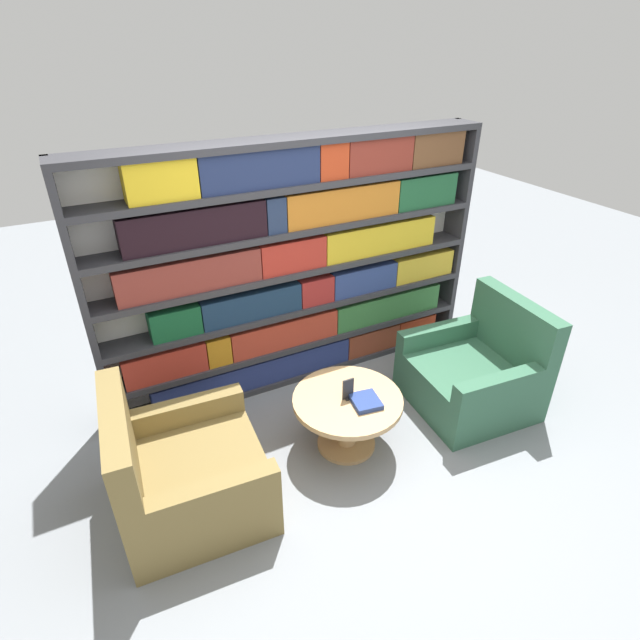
% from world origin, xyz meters
% --- Properties ---
extents(ground_plane, '(14.00, 14.00, 0.00)m').
position_xyz_m(ground_plane, '(0.00, 0.00, 0.00)').
color(ground_plane, gray).
extents(bookshelf, '(3.29, 0.30, 2.07)m').
position_xyz_m(bookshelf, '(0.03, 1.29, 1.04)').
color(bookshelf, silver).
rests_on(bookshelf, ground_plane).
extents(armchair_left, '(0.95, 0.96, 0.90)m').
position_xyz_m(armchair_left, '(-1.29, 0.24, 0.29)').
color(armchair_left, olive).
rests_on(armchair_left, ground_plane).
extents(armchair_right, '(0.96, 0.97, 0.90)m').
position_xyz_m(armchair_right, '(1.11, 0.23, 0.29)').
color(armchair_right, '#336047').
rests_on(armchair_right, ground_plane).
extents(coffee_table, '(0.80, 0.80, 0.45)m').
position_xyz_m(coffee_table, '(-0.09, 0.25, 0.32)').
color(coffee_table, tan).
rests_on(coffee_table, ground_plane).
extents(table_sign, '(0.09, 0.06, 0.16)m').
position_xyz_m(table_sign, '(-0.09, 0.25, 0.52)').
color(table_sign, black).
rests_on(table_sign, coffee_table).
extents(stray_book, '(0.22, 0.23, 0.04)m').
position_xyz_m(stray_book, '(-0.01, 0.14, 0.47)').
color(stray_book, navy).
rests_on(stray_book, coffee_table).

